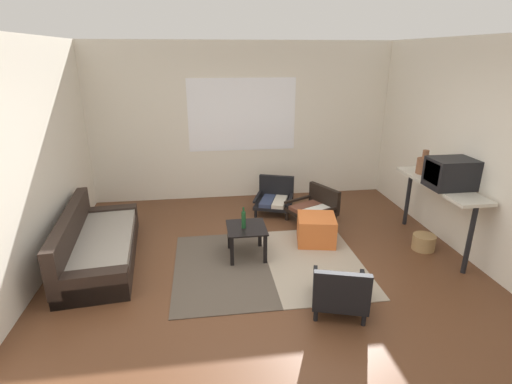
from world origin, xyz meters
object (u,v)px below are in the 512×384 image
couch (96,245)px  armchair_corner (315,206)px  console_shelf (439,190)px  glass_bottle (244,219)px  coffee_table (246,233)px  crt_television (451,173)px  ottoman_orange (316,230)px  wicker_basket (424,242)px  clay_vase (424,165)px  armchair_by_window (275,197)px  armchair_striped_foreground (340,291)px

couch → armchair_corner: size_ratio=2.54×
console_shelf → glass_bottle: bearing=179.0°
coffee_table → glass_bottle: glass_bottle is taller
crt_television → ottoman_orange: bearing=162.3°
wicker_basket → console_shelf: bearing=30.0°
armchair_corner → clay_vase: (1.36, -0.57, 0.77)m
ottoman_orange → couch: bearing=-178.2°
ottoman_orange → clay_vase: bearing=4.5°
coffee_table → console_shelf: (2.54, -0.06, 0.48)m
couch → ottoman_orange: size_ratio=4.14×
crt_television → console_shelf: bearing=89.0°
armchair_corner → crt_television: crt_television is taller
console_shelf → glass_bottle: (-2.58, 0.04, -0.27)m
couch → armchair_by_window: couch is taller
ottoman_orange → armchair_corner: bearing=75.5°
armchair_by_window → glass_bottle: (-0.67, -1.47, 0.28)m
coffee_table → clay_vase: clay_vase is taller
couch → crt_television: bearing=-5.1°
ottoman_orange → wicker_basket: 1.44m
armchair_striped_foreground → crt_television: 2.19m
armchair_corner → clay_vase: clay_vase is taller
armchair_corner → ottoman_orange: armchair_corner is taller
couch → console_shelf: 4.48m
armchair_corner → ottoman_orange: 0.72m
ottoman_orange → console_shelf: size_ratio=0.33×
armchair_by_window → armchair_striped_foreground: bearing=-86.6°
crt_television → clay_vase: bearing=89.7°
armchair_corner → wicker_basket: size_ratio=2.81×
armchair_by_window → clay_vase: bearing=-29.7°
armchair_striped_foreground → crt_television: (1.74, 1.03, 0.86)m
armchair_striped_foreground → glass_bottle: (-0.84, 1.26, 0.29)m
couch → console_shelf: size_ratio=1.35×
console_shelf → crt_television: crt_television is taller
console_shelf → crt_television: 0.35m
couch → wicker_basket: couch is taller
clay_vase → glass_bottle: (-2.58, -0.38, -0.50)m
armchair_striped_foreground → crt_television: size_ratio=1.39×
coffee_table → glass_bottle: (-0.04, -0.02, 0.20)m
glass_bottle → wicker_basket: 2.45m
wicker_basket → glass_bottle: bearing=176.8°
console_shelf → clay_vase: size_ratio=4.67×
armchair_corner → console_shelf: bearing=-36.1°
armchair_by_window → ottoman_orange: armchair_by_window is taller
armchair_corner → console_shelf: size_ratio=0.53×
couch → console_shelf: console_shelf is taller
coffee_table → armchair_by_window: armchair_by_window is taller
ottoman_orange → crt_television: bearing=-17.7°
clay_vase → glass_bottle: size_ratio=1.20×
crt_television → clay_vase: (0.00, 0.61, -0.07)m
ottoman_orange → clay_vase: (1.54, 0.12, 0.83)m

